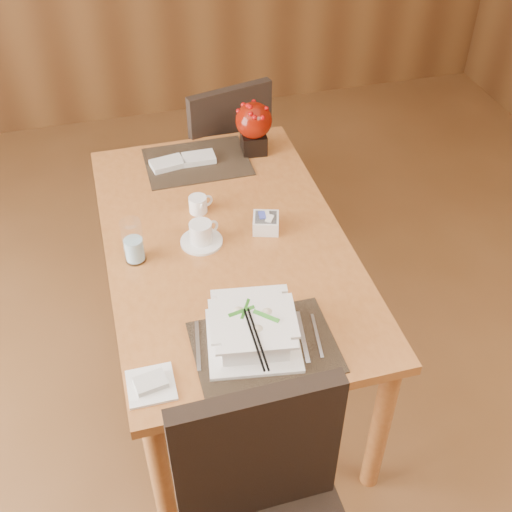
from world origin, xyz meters
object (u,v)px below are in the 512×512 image
object	(u,v)px
soup_setting	(253,330)
coffee_cup	(201,235)
far_chair	(222,154)
berry_decor	(254,125)
bread_plate	(151,385)
water_glass	(133,241)
sugar_caddy	(266,223)
dining_table	(226,259)
creamer_jug	(198,204)

from	to	relation	value
soup_setting	coffee_cup	xyz separation A→B (m)	(-0.06, 0.53, -0.02)
far_chair	soup_setting	bearing A→B (deg)	68.04
berry_decor	bread_plate	bearing A→B (deg)	-118.31
water_glass	soup_setting	bearing A→B (deg)	-57.81
sugar_caddy	bread_plate	xyz separation A→B (m)	(-0.53, -0.63, -0.02)
coffee_cup	bread_plate	distance (m)	0.68
coffee_cup	sugar_caddy	size ratio (longest dim) A/B	1.64
far_chair	sugar_caddy	bearing A→B (deg)	75.23
dining_table	berry_decor	distance (m)	0.67
soup_setting	water_glass	size ratio (longest dim) A/B	1.89
dining_table	sugar_caddy	distance (m)	0.21
sugar_caddy	bread_plate	world-z (taller)	sugar_caddy
sugar_caddy	bread_plate	size ratio (longest dim) A/B	0.69
berry_decor	coffee_cup	bearing A→B (deg)	-122.25
dining_table	creamer_jug	world-z (taller)	creamer_jug
creamer_jug	far_chair	xyz separation A→B (m)	(0.25, 0.72, -0.25)
sugar_caddy	soup_setting	bearing A→B (deg)	-109.83
coffee_cup	water_glass	world-z (taller)	water_glass
creamer_jug	sugar_caddy	bearing A→B (deg)	-53.26
soup_setting	sugar_caddy	bearing A→B (deg)	79.10
dining_table	berry_decor	bearing A→B (deg)	65.18
dining_table	soup_setting	distance (m)	0.54
berry_decor	far_chair	world-z (taller)	berry_decor
soup_setting	far_chair	world-z (taller)	far_chair
creamer_jug	far_chair	bearing A→B (deg)	55.62
soup_setting	sugar_caddy	world-z (taller)	soup_setting
soup_setting	bread_plate	size ratio (longest dim) A/B	2.34
coffee_cup	bread_plate	world-z (taller)	coffee_cup
creamer_jug	far_chair	world-z (taller)	far_chair
water_glass	far_chair	distance (m)	1.13
dining_table	far_chair	xyz separation A→B (m)	(0.19, 0.92, -0.12)
dining_table	far_chair	size ratio (longest dim) A/B	1.58
bread_plate	soup_setting	bearing A→B (deg)	14.30
coffee_cup	sugar_caddy	bearing A→B (deg)	3.02
soup_setting	coffee_cup	bearing A→B (deg)	105.47
water_glass	dining_table	bearing A→B (deg)	4.01
dining_table	sugar_caddy	world-z (taller)	sugar_caddy
soup_setting	berry_decor	size ratio (longest dim) A/B	1.39
soup_setting	coffee_cup	distance (m)	0.53
dining_table	berry_decor	world-z (taller)	berry_decor
coffee_cup	bread_plate	xyz separation A→B (m)	(-0.28, -0.61, -0.03)
berry_decor	soup_setting	bearing A→B (deg)	-105.11
berry_decor	far_chair	xyz separation A→B (m)	(-0.08, 0.35, -0.35)
dining_table	soup_setting	world-z (taller)	soup_setting
soup_setting	coffee_cup	size ratio (longest dim) A/B	2.07
dining_table	far_chair	world-z (taller)	far_chair
dining_table	water_glass	distance (m)	0.39
sugar_caddy	far_chair	size ratio (longest dim) A/B	0.10
water_glass	bread_plate	xyz separation A→B (m)	(-0.03, -0.58, -0.08)
bread_plate	berry_decor	bearing A→B (deg)	61.69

